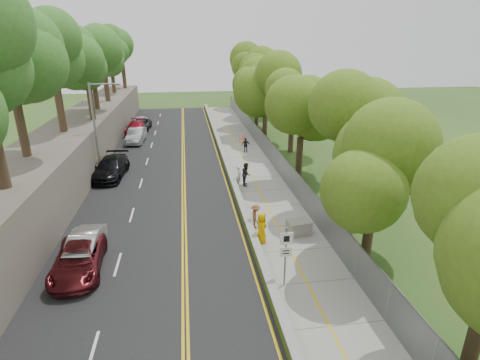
{
  "coord_description": "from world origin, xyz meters",
  "views": [
    {
      "loc": [
        -3.24,
        -17.66,
        11.16
      ],
      "look_at": [
        0.5,
        8.0,
        1.4
      ],
      "focal_mm": 28.0,
      "sensor_mm": 36.0,
      "label": 1
    }
  ],
  "objects_px": {
    "construction_barrel": "(242,139)",
    "painter_0": "(261,228)",
    "concrete_block": "(299,227)",
    "car_2": "(78,260)",
    "car_1": "(84,247)",
    "streetlight": "(97,124)",
    "person_far": "(246,145)",
    "signpost": "(286,251)"
  },
  "relations": [
    {
      "from": "concrete_block",
      "to": "car_1",
      "type": "bearing_deg",
      "value": -175.35
    },
    {
      "from": "signpost",
      "to": "construction_barrel",
      "type": "bearing_deg",
      "value": 85.81
    },
    {
      "from": "concrete_block",
      "to": "streetlight",
      "type": "bearing_deg",
      "value": 138.24
    },
    {
      "from": "concrete_block",
      "to": "person_far",
      "type": "distance_m",
      "value": 17.8
    },
    {
      "from": "streetlight",
      "to": "person_far",
      "type": "relative_size",
      "value": 5.09
    },
    {
      "from": "concrete_block",
      "to": "person_far",
      "type": "height_order",
      "value": "person_far"
    },
    {
      "from": "car_1",
      "to": "person_far",
      "type": "xyz_separation_m",
      "value": [
        11.8,
        18.79,
        0.09
      ]
    },
    {
      "from": "person_far",
      "to": "construction_barrel",
      "type": "bearing_deg",
      "value": -94.55
    },
    {
      "from": "construction_barrel",
      "to": "person_far",
      "type": "relative_size",
      "value": 0.6
    },
    {
      "from": "concrete_block",
      "to": "car_1",
      "type": "height_order",
      "value": "car_1"
    },
    {
      "from": "streetlight",
      "to": "concrete_block",
      "type": "bearing_deg",
      "value": -41.76
    },
    {
      "from": "concrete_block",
      "to": "painter_0",
      "type": "relative_size",
      "value": 0.71
    },
    {
      "from": "car_2",
      "to": "streetlight",
      "type": "bearing_deg",
      "value": 91.81
    },
    {
      "from": "car_2",
      "to": "signpost",
      "type": "bearing_deg",
      "value": -18.73
    },
    {
      "from": "streetlight",
      "to": "person_far",
      "type": "distance_m",
      "value": 14.89
    },
    {
      "from": "painter_0",
      "to": "car_1",
      "type": "bearing_deg",
      "value": 87.4
    },
    {
      "from": "construction_barrel",
      "to": "car_1",
      "type": "relative_size",
      "value": 0.22
    },
    {
      "from": "car_1",
      "to": "person_far",
      "type": "bearing_deg",
      "value": 60.67
    },
    {
      "from": "signpost",
      "to": "person_far",
      "type": "distance_m",
      "value": 22.7
    },
    {
      "from": "signpost",
      "to": "streetlight",
      "type": "bearing_deg",
      "value": 124.08
    },
    {
      "from": "concrete_block",
      "to": "painter_0",
      "type": "bearing_deg",
      "value": -165.19
    },
    {
      "from": "signpost",
      "to": "person_far",
      "type": "bearing_deg",
      "value": 85.57
    },
    {
      "from": "car_1",
      "to": "car_2",
      "type": "distance_m",
      "value": 1.18
    },
    {
      "from": "signpost",
      "to": "concrete_block",
      "type": "distance_m",
      "value": 5.47
    },
    {
      "from": "car_1",
      "to": "concrete_block",
      "type": "bearing_deg",
      "value": 7.45
    },
    {
      "from": "signpost",
      "to": "car_1",
      "type": "bearing_deg",
      "value": 159.17
    },
    {
      "from": "streetlight",
      "to": "car_1",
      "type": "xyz_separation_m",
      "value": [
        1.46,
        -13.19,
        -3.89
      ]
    },
    {
      "from": "construction_barrel",
      "to": "painter_0",
      "type": "bearing_deg",
      "value": -95.72
    },
    {
      "from": "streetlight",
      "to": "person_far",
      "type": "height_order",
      "value": "streetlight"
    },
    {
      "from": "car_1",
      "to": "car_2",
      "type": "bearing_deg",
      "value": -87.2
    },
    {
      "from": "construction_barrel",
      "to": "car_2",
      "type": "bearing_deg",
      "value": -116.58
    },
    {
      "from": "car_1",
      "to": "car_2",
      "type": "height_order",
      "value": "car_1"
    },
    {
      "from": "car_2",
      "to": "person_far",
      "type": "relative_size",
      "value": 3.16
    },
    {
      "from": "streetlight",
      "to": "signpost",
      "type": "xyz_separation_m",
      "value": [
        11.51,
        -17.02,
        -2.68
      ]
    },
    {
      "from": "construction_barrel",
      "to": "painter_0",
      "type": "xyz_separation_m",
      "value": [
        -2.25,
        -22.46,
        0.46
      ]
    },
    {
      "from": "concrete_block",
      "to": "car_2",
      "type": "bearing_deg",
      "value": -169.9
    },
    {
      "from": "streetlight",
      "to": "concrete_block",
      "type": "relative_size",
      "value": 6.04
    },
    {
      "from": "car_2",
      "to": "painter_0",
      "type": "bearing_deg",
      "value": 4.89
    },
    {
      "from": "signpost",
      "to": "car_2",
      "type": "height_order",
      "value": "signpost"
    },
    {
      "from": "concrete_block",
      "to": "car_2",
      "type": "relative_size",
      "value": 0.27
    },
    {
      "from": "person_far",
      "to": "car_2",
      "type": "bearing_deg",
      "value": 57.71
    },
    {
      "from": "concrete_block",
      "to": "car_2",
      "type": "height_order",
      "value": "car_2"
    }
  ]
}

